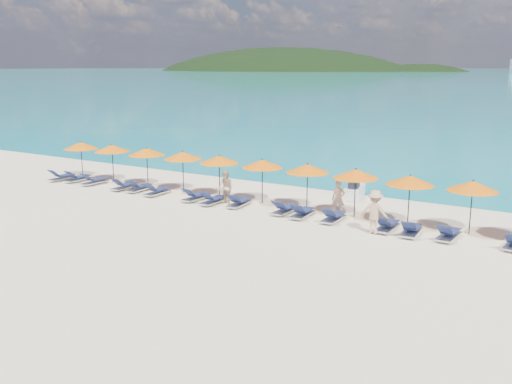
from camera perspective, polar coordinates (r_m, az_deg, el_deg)
The scene contains 32 objects.
ground at distance 23.65m, azimuth -3.82°, elevation -4.19°, with size 1400.00×1400.00×0.00m, color beige.
headland_main at distance 641.80m, azimuth 2.35°, elevation 8.62°, with size 374.00×242.00×126.50m.
headland_small at distance 602.44m, azimuth 15.99°, elevation 8.18°, with size 162.00×126.00×85.50m.
jetski at distance 30.39m, azimuth 9.79°, elevation 0.11°, with size 1.35×2.45×0.83m.
beachgoer_a at distance 26.38m, azimuth 8.22°, elevation -0.68°, with size 0.60×0.39×1.64m, color tan.
beachgoer_b at distance 28.32m, azimuth -3.03°, elevation 0.43°, with size 0.83×0.48×1.71m, color tan.
beachgoer_c at distance 23.85m, azimuth 11.79°, elevation -1.99°, with size 1.19×0.55×1.85m, color tan.
umbrella_0 at distance 36.34m, azimuth -17.11°, elevation 4.46°, with size 2.10×2.10×2.28m.
umbrella_1 at distance 34.64m, azimuth -14.20°, elevation 4.25°, with size 2.10×2.10×2.28m.
umbrella_2 at distance 32.85m, azimuth -10.88°, elevation 3.97°, with size 2.10×2.10×2.28m.
umbrella_3 at distance 31.14m, azimuth -7.35°, elevation 3.63°, with size 2.10×2.10×2.28m.
umbrella_4 at distance 29.66m, azimuth -3.70°, elevation 3.26°, with size 2.10×2.10×2.28m.
umbrella_5 at distance 28.34m, azimuth 0.63°, elevation 2.85°, with size 2.10×2.10×2.28m.
umbrella_6 at distance 27.14m, azimuth 5.18°, elevation 2.36°, with size 2.10×2.10×2.28m.
umbrella_7 at distance 26.12m, azimuth 9.93°, elevation 1.81°, with size 2.10×2.10×2.28m.
umbrella_8 at distance 25.13m, azimuth 15.16°, elevation 1.14°, with size 2.10×2.10×2.28m.
umbrella_9 at distance 24.74m, azimuth 20.87°, elevation 0.57°, with size 2.10×2.10×2.28m.
lounger_0 at distance 36.23m, azimuth -18.87°, elevation 1.45°, with size 0.67×1.72×0.66m.
lounger_1 at distance 35.55m, azimuth -17.37°, elevation 1.36°, with size 0.64×1.71×0.66m.
lounger_2 at distance 34.41m, azimuth -15.88°, elevation 1.09°, with size 0.70×1.73×0.66m.
lounger_3 at distance 32.61m, azimuth -13.04°, elevation 0.63°, with size 0.64×1.71×0.66m.
lounger_4 at distance 31.96m, azimuth -11.58°, elevation 0.46°, with size 0.67×1.72×0.66m.
lounger_5 at distance 30.89m, azimuth -9.88°, elevation 0.11°, with size 0.62×1.70×0.66m.
lounger_6 at distance 29.36m, azimuth -6.06°, elevation -0.43°, with size 0.72×1.73×0.66m.
lounger_7 at distance 28.55m, azimuth -4.30°, elevation -0.77°, with size 0.69×1.72×0.66m.
lounger_8 at distance 27.98m, azimuth -1.72°, elevation -1.01°, with size 0.79×1.75×0.66m.
lounger_9 at distance 26.68m, azimuth 2.89°, elevation -1.70°, with size 0.68×1.72×0.66m.
lounger_10 at distance 26.11m, azimuth 4.65°, elevation -2.05°, with size 0.72×1.73×0.66m.
lounger_11 at distance 25.55m, azimuth 7.74°, elevation -2.46°, with size 0.65×1.71×0.66m.
lounger_12 at distance 24.57m, azimuth 12.98°, elevation -3.28°, with size 0.63×1.70×0.66m.
lounger_13 at distance 24.19m, azimuth 15.26°, elevation -3.66°, with size 0.77×1.75×0.66m.
lounger_14 at distance 24.04m, azimuth 18.70°, elevation -3.99°, with size 0.73×1.74×0.66m.
Camera 1 is at (13.18, -18.41, 6.84)m, focal length 40.00 mm.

